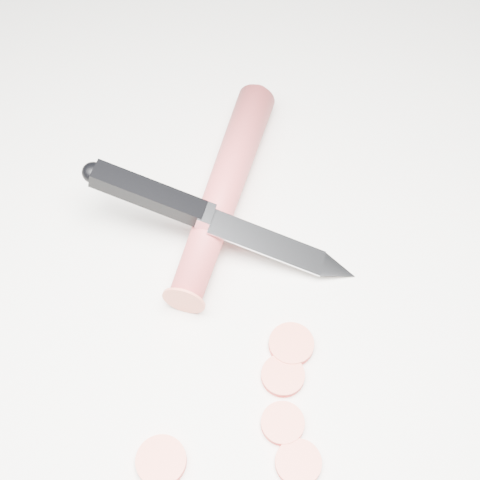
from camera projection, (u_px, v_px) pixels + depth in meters
ground at (206, 334)px, 0.51m from camera, size 2.40×2.40×0.00m
carrot at (224, 189)px, 0.57m from camera, size 0.19×0.16×0.03m
carrot_slice_0 at (283, 376)px, 0.49m from camera, size 0.03×0.03×0.01m
carrot_slice_2 at (298, 463)px, 0.46m from camera, size 0.03×0.03×0.01m
carrot_slice_3 at (283, 423)px, 0.47m from camera, size 0.03×0.03×0.01m
carrot_slice_4 at (291, 344)px, 0.50m from camera, size 0.03×0.03×0.01m
carrot_slice_5 at (161, 461)px, 0.46m from camera, size 0.03×0.03×0.01m
kitchen_knife at (221, 220)px, 0.53m from camera, size 0.16×0.19×0.07m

